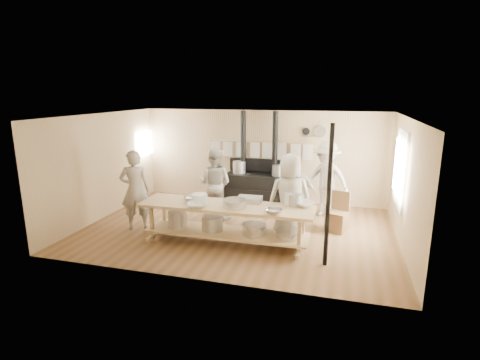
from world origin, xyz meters
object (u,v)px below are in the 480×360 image
object	(u,v)px
cook_right	(295,194)
stove	(258,185)
chair	(337,220)
roasting_pan	(250,199)
cook_by_window	(326,180)
cook_far_left	(135,190)
cook_center	(290,198)
cook_left	(215,184)
prep_table	(226,220)

from	to	relation	value
cook_right	stove	bearing A→B (deg)	-68.80
chair	roasting_pan	distance (m)	2.18
cook_by_window	chair	distance (m)	1.26
cook_far_left	cook_center	size ratio (longest dim) A/B	0.99
cook_far_left	cook_left	xyz separation A→B (m)	(1.50, 1.19, -0.04)
stove	cook_right	size ratio (longest dim) A/B	1.53
cook_far_left	roasting_pan	bearing A→B (deg)	157.81
prep_table	chair	size ratio (longest dim) A/B	3.97
cook_center	roasting_pan	size ratio (longest dim) A/B	3.72
stove	roasting_pan	world-z (taller)	stove
cook_far_left	cook_by_window	world-z (taller)	cook_by_window
prep_table	cook_center	bearing A→B (deg)	24.15
cook_far_left	cook_center	distance (m)	3.50
cook_far_left	cook_right	distance (m)	3.62
cook_far_left	roasting_pan	xyz separation A→B (m)	(2.68, 0.03, -0.02)
cook_left	cook_by_window	distance (m)	2.79
chair	roasting_pan	size ratio (longest dim) A/B	1.80
cook_by_window	cook_center	bearing A→B (deg)	-87.64
prep_table	chair	xyz separation A→B (m)	(2.22, 1.38, -0.25)
cook_far_left	roasting_pan	distance (m)	2.68
cook_by_window	chair	size ratio (longest dim) A/B	2.11
stove	cook_center	size ratio (longest dim) A/B	1.39
stove	cook_far_left	bearing A→B (deg)	-129.57
cook_center	cook_right	size ratio (longest dim) A/B	1.10
cook_by_window	stove	bearing A→B (deg)	-176.45
cook_far_left	cook_left	distance (m)	1.92
stove	chair	distance (m)	2.77
stove	prep_table	bearing A→B (deg)	-90.04
chair	prep_table	bearing A→B (deg)	-129.14
cook_center	roasting_pan	distance (m)	0.84
stove	roasting_pan	size ratio (longest dim) A/B	5.15
prep_table	chair	world-z (taller)	chair
prep_table	cook_left	bearing A→B (deg)	116.66
cook_right	roasting_pan	size ratio (longest dim) A/B	3.38
stove	cook_left	size ratio (longest dim) A/B	1.47
cook_right	prep_table	bearing A→B (deg)	29.89
cook_far_left	roasting_pan	size ratio (longest dim) A/B	3.67
prep_table	roasting_pan	world-z (taller)	roasting_pan
chair	cook_by_window	bearing A→B (deg)	127.12
cook_center	cook_right	bearing A→B (deg)	-109.63
stove	cook_by_window	size ratio (longest dim) A/B	1.36
cook_by_window	roasting_pan	size ratio (longest dim) A/B	3.79
stove	chair	size ratio (longest dim) A/B	2.87
cook_center	roasting_pan	xyz separation A→B (m)	(-0.81, -0.23, -0.03)
prep_table	chair	distance (m)	2.63
prep_table	roasting_pan	xyz separation A→B (m)	(0.43, 0.33, 0.39)
stove	prep_table	xyz separation A→B (m)	(-0.00, -3.02, -0.00)
stove	cook_left	world-z (taller)	stove
stove	cook_right	bearing A→B (deg)	-55.48
cook_center	cook_right	xyz separation A→B (m)	(0.02, 0.63, -0.09)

